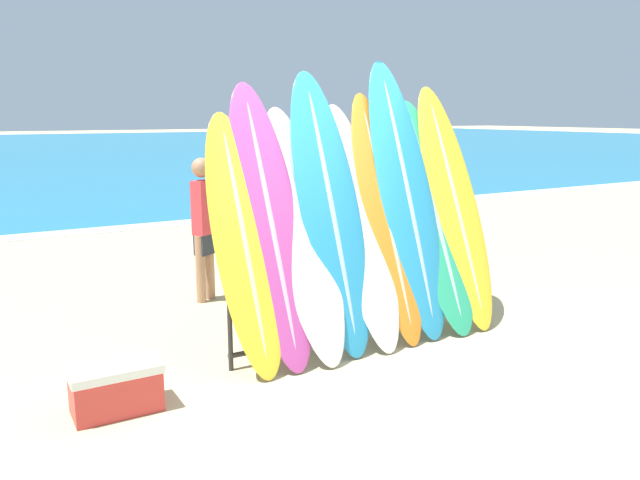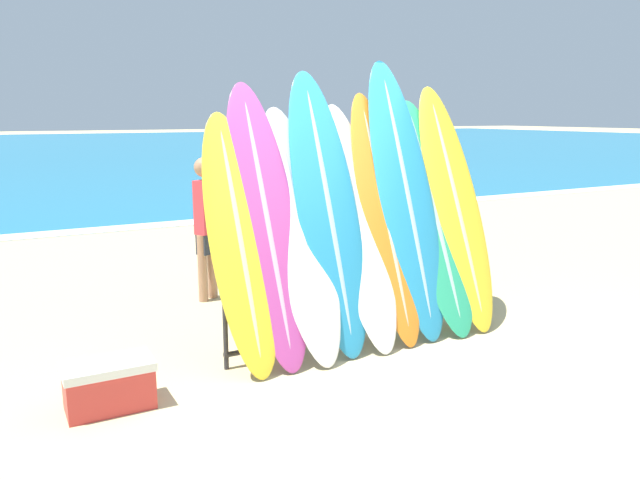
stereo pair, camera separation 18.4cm
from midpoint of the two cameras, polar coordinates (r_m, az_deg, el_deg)
ground_plane at (r=5.27m, az=8.72°, el=-11.22°), size 160.00×160.00×0.00m
ocean_water at (r=40.80m, az=-24.13°, el=7.62°), size 120.00×60.00×0.01m
surfboard_rack at (r=5.58m, az=4.84°, el=-5.15°), size 2.61×0.04×0.78m
surfboard_slot_0 at (r=5.01m, az=-6.34°, el=-0.08°), size 0.51×0.96×2.05m
surfboard_slot_1 at (r=5.13m, az=-3.92°, el=1.68°), size 0.55×1.07×2.30m
surfboard_slot_2 at (r=5.24m, az=-0.85°, el=0.78°), size 0.54×1.10×2.10m
surfboard_slot_3 at (r=5.37m, az=1.68°, el=2.73°), size 0.58×1.01×2.41m
surfboard_slot_4 at (r=5.53m, az=4.47°, el=1.42°), size 0.53×1.04×2.12m
surfboard_slot_5 at (r=5.69m, az=6.86°, el=2.19°), size 0.48×0.99×2.23m
surfboard_slot_6 at (r=5.84m, az=8.75°, el=3.91°), size 0.58×1.05×2.54m
surfboard_slot_7 at (r=6.03m, az=11.25°, el=2.27°), size 0.59×1.05×2.16m
surfboard_slot_8 at (r=6.20m, az=13.10°, el=3.11°), size 0.57×1.07×2.31m
person_near_water at (r=8.31m, az=-1.69°, el=4.29°), size 0.31×0.26×1.81m
person_mid_beach at (r=6.86m, az=-9.64°, el=1.51°), size 0.27×0.24×1.57m
person_far_left at (r=10.02m, az=-7.92°, el=5.46°), size 0.31×0.28×1.82m
person_far_right at (r=10.89m, az=-2.11°, el=5.88°), size 0.29×0.30×1.77m
cooler_box at (r=4.65m, az=-17.64°, el=-12.54°), size 0.60×0.34×0.34m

